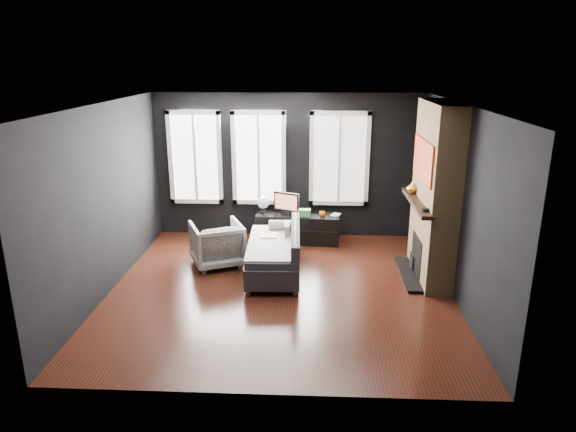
{
  "coord_description": "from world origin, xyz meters",
  "views": [
    {
      "loc": [
        0.45,
        -6.96,
        3.3
      ],
      "look_at": [
        0.1,
        0.3,
        1.05
      ],
      "focal_mm": 32.0,
      "sensor_mm": 36.0,
      "label": 1
    }
  ],
  "objects_px": {
    "sofa": "(274,250)",
    "book": "(332,209)",
    "armchair": "(217,242)",
    "monitor": "(286,202)",
    "mantel_vase": "(413,187)",
    "media_console": "(298,228)",
    "mug": "(322,213)"
  },
  "relations": [
    {
      "from": "media_console",
      "to": "monitor",
      "type": "bearing_deg",
      "value": -179.66
    },
    {
      "from": "armchair",
      "to": "monitor",
      "type": "relative_size",
      "value": 1.55
    },
    {
      "from": "armchair",
      "to": "mantel_vase",
      "type": "distance_m",
      "value": 3.29
    },
    {
      "from": "book",
      "to": "mantel_vase",
      "type": "xyz_separation_m",
      "value": [
        1.23,
        -1.06,
        0.69
      ]
    },
    {
      "from": "sofa",
      "to": "mantel_vase",
      "type": "xyz_separation_m",
      "value": [
        2.19,
        0.45,
        0.94
      ]
    },
    {
      "from": "monitor",
      "to": "mug",
      "type": "bearing_deg",
      "value": 14.18
    },
    {
      "from": "sofa",
      "to": "mantel_vase",
      "type": "bearing_deg",
      "value": 9.81
    },
    {
      "from": "media_console",
      "to": "mantel_vase",
      "type": "xyz_separation_m",
      "value": [
        1.85,
        -1.05,
        1.06
      ]
    },
    {
      "from": "book",
      "to": "mantel_vase",
      "type": "distance_m",
      "value": 1.76
    },
    {
      "from": "armchair",
      "to": "media_console",
      "type": "xyz_separation_m",
      "value": [
        1.3,
        1.2,
        -0.14
      ]
    },
    {
      "from": "media_console",
      "to": "monitor",
      "type": "xyz_separation_m",
      "value": [
        -0.22,
        0.02,
        0.5
      ]
    },
    {
      "from": "media_console",
      "to": "book",
      "type": "relative_size",
      "value": 7.33
    },
    {
      "from": "mantel_vase",
      "to": "book",
      "type": "bearing_deg",
      "value": 139.13
    },
    {
      "from": "media_console",
      "to": "mug",
      "type": "height_order",
      "value": "mug"
    },
    {
      "from": "sofa",
      "to": "mug",
      "type": "distance_m",
      "value": 1.62
    },
    {
      "from": "armchair",
      "to": "book",
      "type": "distance_m",
      "value": 2.28
    },
    {
      "from": "mug",
      "to": "book",
      "type": "relative_size",
      "value": 0.54
    },
    {
      "from": "sofa",
      "to": "book",
      "type": "xyz_separation_m",
      "value": [
        0.96,
        1.51,
        0.25
      ]
    },
    {
      "from": "book",
      "to": "monitor",
      "type": "bearing_deg",
      "value": 179.52
    },
    {
      "from": "sofa",
      "to": "armchair",
      "type": "distance_m",
      "value": 1.01
    },
    {
      "from": "mug",
      "to": "mantel_vase",
      "type": "height_order",
      "value": "mantel_vase"
    },
    {
      "from": "mug",
      "to": "book",
      "type": "distance_m",
      "value": 0.21
    },
    {
      "from": "armchair",
      "to": "mantel_vase",
      "type": "height_order",
      "value": "mantel_vase"
    },
    {
      "from": "media_console",
      "to": "armchair",
      "type": "bearing_deg",
      "value": -131.86
    },
    {
      "from": "sofa",
      "to": "armchair",
      "type": "height_order",
      "value": "armchair"
    },
    {
      "from": "media_console",
      "to": "monitor",
      "type": "distance_m",
      "value": 0.54
    },
    {
      "from": "sofa",
      "to": "book",
      "type": "distance_m",
      "value": 1.81
    },
    {
      "from": "mantel_vase",
      "to": "sofa",
      "type": "bearing_deg",
      "value": -168.37
    },
    {
      "from": "armchair",
      "to": "sofa",
      "type": "bearing_deg",
      "value": 138.94
    },
    {
      "from": "mug",
      "to": "media_console",
      "type": "bearing_deg",
      "value": 167.77
    },
    {
      "from": "armchair",
      "to": "mug",
      "type": "xyz_separation_m",
      "value": [
        1.75,
        1.1,
        0.18
      ]
    },
    {
      "from": "media_console",
      "to": "mantel_vase",
      "type": "relative_size",
      "value": 7.91
    }
  ]
}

